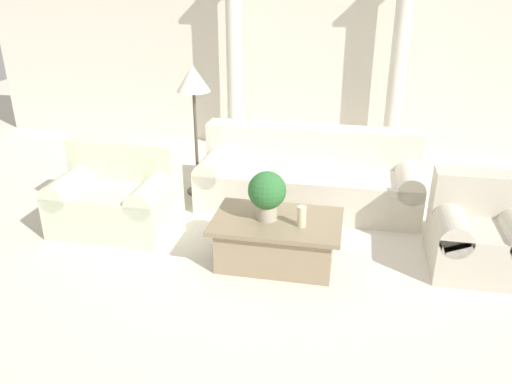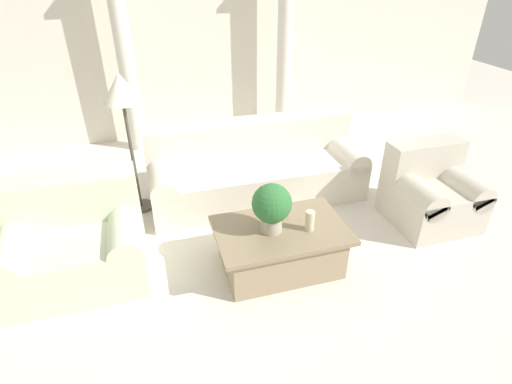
{
  "view_description": "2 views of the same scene",
  "coord_description": "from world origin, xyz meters",
  "px_view_note": "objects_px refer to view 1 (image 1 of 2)",
  "views": [
    {
      "loc": [
        0.69,
        -4.38,
        2.41
      ],
      "look_at": [
        -0.16,
        -0.17,
        0.54
      ],
      "focal_mm": 35.0,
      "sensor_mm": 36.0,
      "label": 1
    },
    {
      "loc": [
        -0.92,
        -3.1,
        2.46
      ],
      "look_at": [
        0.02,
        0.05,
        0.52
      ],
      "focal_mm": 28.0,
      "sensor_mm": 36.0,
      "label": 2
    }
  ],
  "objects_px": {
    "coffee_table": "(277,240)",
    "armchair": "(480,231)",
    "loveseat": "(118,193)",
    "floor_lamp": "(193,87)",
    "potted_plant": "(267,193)",
    "sofa_long": "(308,177)"
  },
  "relations": [
    {
      "from": "sofa_long",
      "to": "loveseat",
      "type": "height_order",
      "value": "same"
    },
    {
      "from": "coffee_table",
      "to": "armchair",
      "type": "xyz_separation_m",
      "value": [
        1.77,
        0.28,
        0.12
      ]
    },
    {
      "from": "coffee_table",
      "to": "potted_plant",
      "type": "xyz_separation_m",
      "value": [
        -0.09,
        -0.01,
        0.46
      ]
    },
    {
      "from": "sofa_long",
      "to": "armchair",
      "type": "xyz_separation_m",
      "value": [
        1.62,
        -1.01,
        0.0
      ]
    },
    {
      "from": "loveseat",
      "to": "potted_plant",
      "type": "relative_size",
      "value": 2.61
    },
    {
      "from": "coffee_table",
      "to": "armchair",
      "type": "distance_m",
      "value": 1.79
    },
    {
      "from": "coffee_table",
      "to": "floor_lamp",
      "type": "relative_size",
      "value": 0.76
    },
    {
      "from": "coffee_table",
      "to": "armchair",
      "type": "bearing_deg",
      "value": 9.1
    },
    {
      "from": "floor_lamp",
      "to": "potted_plant",
      "type": "bearing_deg",
      "value": -51.94
    },
    {
      "from": "loveseat",
      "to": "coffee_table",
      "type": "height_order",
      "value": "loveseat"
    },
    {
      "from": "sofa_long",
      "to": "coffee_table",
      "type": "relative_size",
      "value": 2.11
    },
    {
      "from": "floor_lamp",
      "to": "loveseat",
      "type": "bearing_deg",
      "value": -120.51
    },
    {
      "from": "sofa_long",
      "to": "loveseat",
      "type": "distance_m",
      "value": 2.08
    },
    {
      "from": "loveseat",
      "to": "armchair",
      "type": "bearing_deg",
      "value": -2.38
    },
    {
      "from": "potted_plant",
      "to": "floor_lamp",
      "type": "relative_size",
      "value": 0.29
    },
    {
      "from": "sofa_long",
      "to": "coffee_table",
      "type": "height_order",
      "value": "sofa_long"
    },
    {
      "from": "loveseat",
      "to": "coffee_table",
      "type": "distance_m",
      "value": 1.8
    },
    {
      "from": "sofa_long",
      "to": "floor_lamp",
      "type": "distance_m",
      "value": 1.63
    },
    {
      "from": "loveseat",
      "to": "floor_lamp",
      "type": "relative_size",
      "value": 0.77
    },
    {
      "from": "floor_lamp",
      "to": "armchair",
      "type": "height_order",
      "value": "floor_lamp"
    },
    {
      "from": "loveseat",
      "to": "coffee_table",
      "type": "relative_size",
      "value": 1.01
    },
    {
      "from": "floor_lamp",
      "to": "coffee_table",
      "type": "bearing_deg",
      "value": -49.55
    }
  ]
}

